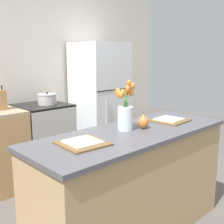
{
  "coord_description": "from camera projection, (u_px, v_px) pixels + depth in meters",
  "views": [
    {
      "loc": [
        -1.63,
        -1.45,
        1.5
      ],
      "look_at": [
        0.0,
        0.25,
        1.03
      ],
      "focal_mm": 45.0,
      "sensor_mm": 36.0,
      "label": 1
    }
  ],
  "objects": [
    {
      "name": "stove_range",
      "position": [
        44.0,
        140.0,
        3.54
      ],
      "size": [
        0.6,
        0.61,
        0.91
      ],
      "color": "#B2B5B7",
      "rests_on": "ground_plane"
    },
    {
      "name": "flower_vase",
      "position": [
        125.0,
        113.0,
        2.26
      ],
      "size": [
        0.17,
        0.13,
        0.41
      ],
      "color": "silver",
      "rests_on": "kitchen_island"
    },
    {
      "name": "plate_setting_right",
      "position": [
        169.0,
        120.0,
        2.6
      ],
      "size": [
        0.32,
        0.32,
        0.02
      ],
      "color": "brown",
      "rests_on": "kitchen_island"
    },
    {
      "name": "knife_block",
      "position": [
        0.0,
        100.0,
        3.09
      ],
      "size": [
        0.1,
        0.14,
        0.27
      ],
      "color": "#A37547",
      "rests_on": "back_counter"
    },
    {
      "name": "plate_setting_left",
      "position": [
        83.0,
        143.0,
        1.91
      ],
      "size": [
        0.32,
        0.32,
        0.02
      ],
      "color": "brown",
      "rests_on": "kitchen_island"
    },
    {
      "name": "back_wall",
      "position": [
        17.0,
        68.0,
        3.58
      ],
      "size": [
        5.2,
        0.08,
        2.7
      ],
      "color": "silver",
      "rests_on": "ground_plane"
    },
    {
      "name": "cooking_pot",
      "position": [
        47.0,
        99.0,
        3.45
      ],
      "size": [
        0.24,
        0.24,
        0.15
      ],
      "color": "#B2B5B7",
      "rests_on": "stove_range"
    },
    {
      "name": "kitchen_island",
      "position": [
        133.0,
        183.0,
        2.34
      ],
      "size": [
        1.8,
        0.66,
        0.91
      ],
      "color": "tan",
      "rests_on": "ground_plane"
    },
    {
      "name": "refrigerator",
      "position": [
        100.0,
        102.0,
        4.11
      ],
      "size": [
        0.68,
        0.67,
        1.68
      ],
      "color": "silver",
      "rests_on": "ground_plane"
    },
    {
      "name": "pear_figurine",
      "position": [
        143.0,
        122.0,
        2.32
      ],
      "size": [
        0.09,
        0.09,
        0.15
      ],
      "color": "#C66B33",
      "rests_on": "kitchen_island"
    }
  ]
}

